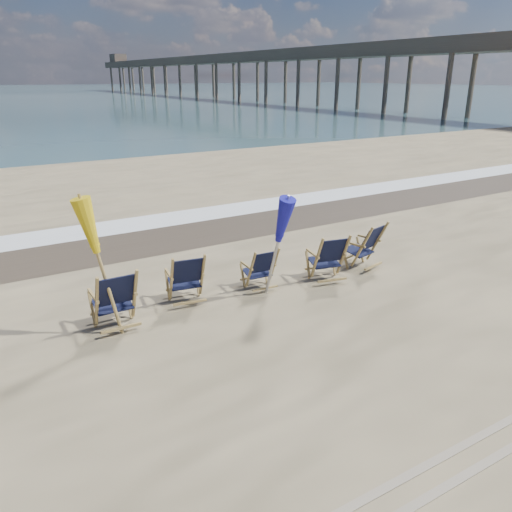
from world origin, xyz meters
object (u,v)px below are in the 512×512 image
Objects in this scene: beach_chair_2 at (274,267)px; beach_chair_1 at (203,277)px; beach_chair_4 at (377,243)px; umbrella_yellow at (99,232)px; beach_chair_0 at (135,296)px; umbrella_blue at (276,220)px; fishing_pier at (231,71)px; beach_chair_3 at (344,257)px.

beach_chair_1 is at bearing -1.41° from beach_chair_2.
beach_chair_4 is at bearing -174.19° from beach_chair_1.
beach_chair_4 is 5.91m from umbrella_yellow.
umbrella_yellow reaches higher than beach_chair_0.
beach_chair_1 is at bearing -167.88° from beach_chair_0.
beach_chair_1 is 1.13× the size of beach_chair_2.
umbrella_yellow is 1.11× the size of umbrella_blue.
beach_chair_0 is 1.22× the size of beach_chair_2.
beach_chair_1 is (1.33, 0.28, -0.04)m from beach_chair_0.
umbrella_yellow is 82.39m from fishing_pier.
umbrella_yellow reaches higher than beach_chair_2.
fishing_pier reaches higher than umbrella_yellow.
beach_chair_4 is 2.96m from umbrella_blue.
beach_chair_3 is at bearing -116.62° from fishing_pier.
beach_chair_3 reaches higher than beach_chair_2.
beach_chair_4 is (4.00, -0.23, 0.02)m from beach_chair_1.
beach_chair_2 is 0.44× the size of umbrella_blue.
beach_chair_4 is (5.33, 0.05, -0.02)m from beach_chair_0.
beach_chair_0 is 1.08× the size of beach_chair_1.
umbrella_blue is (-1.60, 0.02, 0.99)m from beach_chair_3.
umbrella_blue is at bearing -8.37° from beach_chair_4.
beach_chair_0 is 0.53× the size of umbrella_blue.
beach_chair_3 is 0.46× the size of umbrella_yellow.
beach_chair_4 is 0.01× the size of fishing_pier.
beach_chair_3 is (2.83, -0.51, 0.01)m from beach_chair_1.
beach_chair_0 is at bearing 21.04° from beach_chair_1.
beach_chair_4 is 0.51× the size of umbrella_blue.
beach_chair_0 is 1.05× the size of beach_chair_3.
fishing_pier is at bearing 62.36° from umbrella_blue.
umbrella_yellow is at bearing 5.56° from beach_chair_0.
beach_chair_1 is 1.66m from umbrella_blue.
beach_chair_2 is at bearing 3.60° from umbrella_yellow.
fishing_pier is (34.81, 71.54, 4.13)m from beach_chair_4.
beach_chair_0 is at bearing 6.70° from beach_chair_2.
fishing_pier reaches higher than beach_chair_3.
umbrella_yellow is (-4.61, 0.19, 1.20)m from beach_chair_3.
beach_chair_3 is 0.51× the size of umbrella_blue.
umbrella_blue is (-2.78, -0.26, 0.99)m from beach_chair_4.
umbrella_yellow is 3.03m from umbrella_blue.
umbrella_yellow is at bearing 19.37° from beach_chair_1.
beach_chair_1 is 2.87m from beach_chair_3.
umbrella_blue reaches higher than beach_chair_3.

